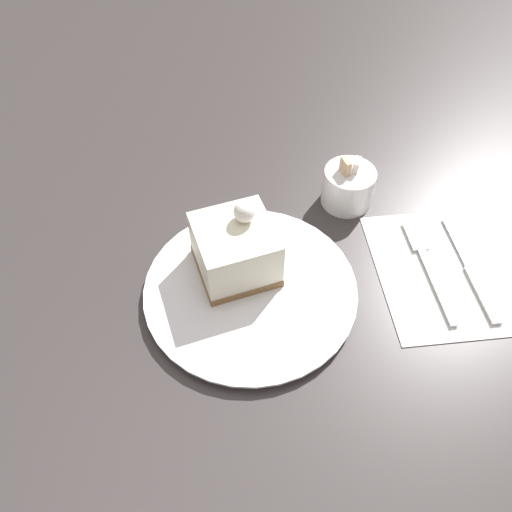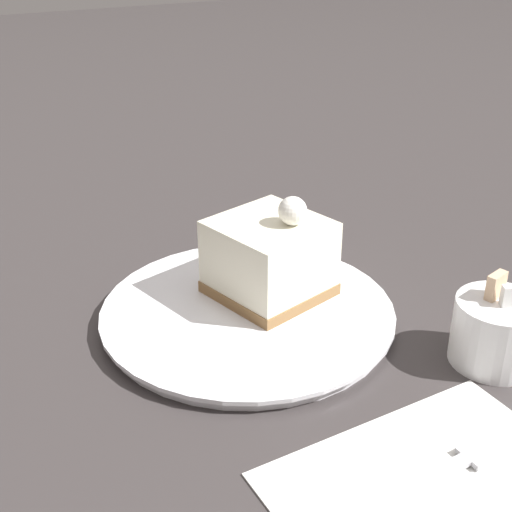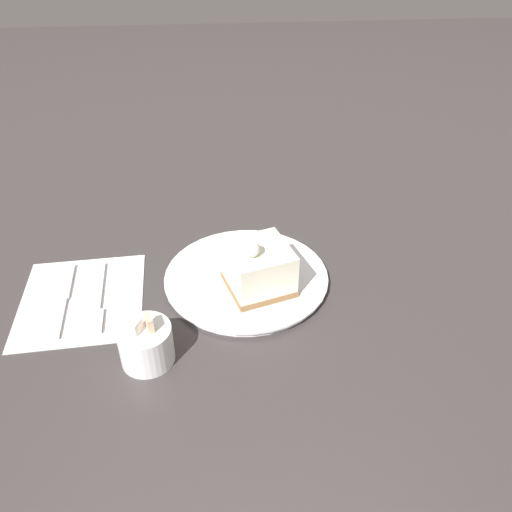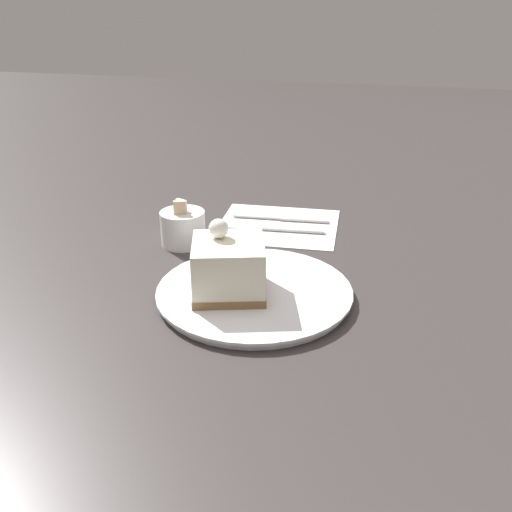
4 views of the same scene
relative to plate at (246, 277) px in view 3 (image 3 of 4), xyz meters
The scene contains 7 objects.
ground_plane 0.02m from the plate, 55.33° to the right, with size 4.00×4.00×0.00m, color #383333.
plate is the anchor object (origin of this frame).
cake_slice 0.06m from the plate, 118.10° to the left, with size 0.12×0.12×0.10m.
napkin 0.27m from the plate, ahead, with size 0.20×0.22×0.00m.
fork 0.24m from the plate, ahead, with size 0.03×0.17×0.00m.
knife 0.29m from the plate, ahead, with size 0.03×0.18×0.00m.
sugar_bowl 0.22m from the plate, 46.85° to the left, with size 0.07×0.07×0.08m.
Camera 3 is at (0.04, 0.66, 0.53)m, focal length 35.00 mm.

